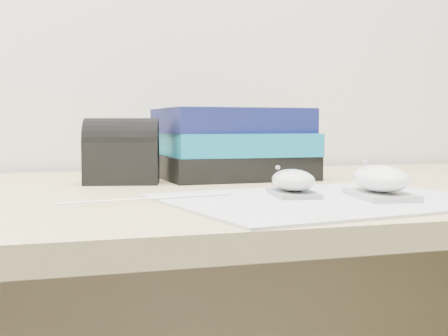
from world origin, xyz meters
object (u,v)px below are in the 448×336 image
object	(u,v)px
desk	(248,317)
mouse_rear	(293,182)
pouch	(122,152)
book_stack	(233,144)
mouse_front	(380,181)

from	to	relation	value
desk	mouse_rear	size ratio (longest dim) A/B	15.27
desk	mouse_rear	bearing A→B (deg)	-95.00
desk	pouch	bearing A→B (deg)	169.41
book_stack	pouch	bearing A→B (deg)	-168.83
mouse_front	pouch	bearing A→B (deg)	130.94
desk	mouse_front	world-z (taller)	mouse_front
mouse_rear	book_stack	world-z (taller)	book_stack
desk	pouch	xyz separation A→B (m)	(-0.21, 0.04, 0.29)
book_stack	mouse_rear	bearing A→B (deg)	-93.76
desk	mouse_rear	xyz separation A→B (m)	(-0.02, -0.23, 0.26)
desk	book_stack	distance (m)	0.31
mouse_rear	book_stack	distance (m)	0.32
desk	mouse_front	bearing A→B (deg)	-75.04
mouse_rear	mouse_front	distance (m)	0.11
mouse_rear	pouch	world-z (taller)	pouch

